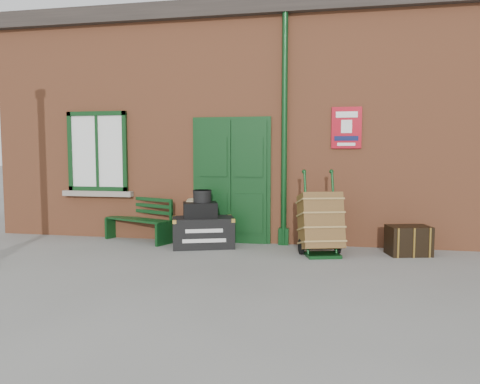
% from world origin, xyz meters
% --- Properties ---
extents(ground, '(80.00, 80.00, 0.00)m').
position_xyz_m(ground, '(0.00, 0.00, 0.00)').
color(ground, gray).
rests_on(ground, ground).
extents(station_building, '(10.30, 4.30, 4.36)m').
position_xyz_m(station_building, '(-0.00, 3.49, 2.16)').
color(station_building, '#A75A36').
rests_on(station_building, ground).
extents(bench, '(1.39, 0.88, 0.83)m').
position_xyz_m(bench, '(-2.00, 1.31, 0.42)').
color(bench, '#0D3313').
rests_on(bench, ground).
extents(houdini_trunk, '(1.17, 0.89, 0.52)m').
position_xyz_m(houdini_trunk, '(-0.69, 0.96, 0.26)').
color(houdini_trunk, black).
rests_on(houdini_trunk, ground).
extents(strongbox, '(0.68, 0.58, 0.26)m').
position_xyz_m(strongbox, '(-0.74, 0.96, 0.65)').
color(strongbox, black).
rests_on(strongbox, houdini_trunk).
extents(hatbox, '(0.40, 0.40, 0.21)m').
position_xyz_m(hatbox, '(-0.71, 0.99, 0.88)').
color(hatbox, black).
rests_on(hatbox, strongbox).
extents(suitcase_back, '(0.48, 0.63, 0.82)m').
position_xyz_m(suitcase_back, '(-0.89, 1.25, 0.41)').
color(suitcase_back, tan).
rests_on(suitcase_back, ground).
extents(suitcase_front, '(0.46, 0.58, 0.71)m').
position_xyz_m(suitcase_front, '(-0.71, 1.25, 0.35)').
color(suitcase_front, tan).
rests_on(suitcase_front, ground).
extents(porter_trolley, '(0.81, 0.85, 1.33)m').
position_xyz_m(porter_trolley, '(1.31, 0.77, 0.51)').
color(porter_trolley, '#0E3816').
rests_on(porter_trolley, ground).
extents(dark_trunk, '(0.73, 0.57, 0.47)m').
position_xyz_m(dark_trunk, '(2.69, 1.02, 0.23)').
color(dark_trunk, black).
rests_on(dark_trunk, ground).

